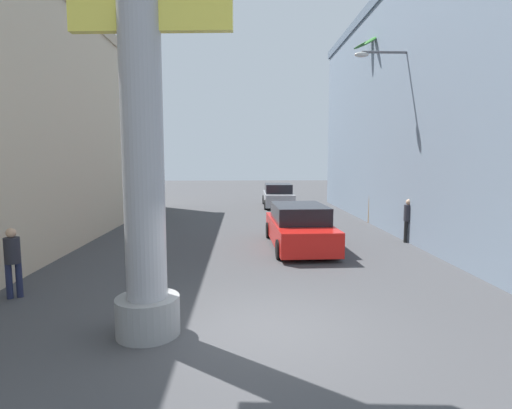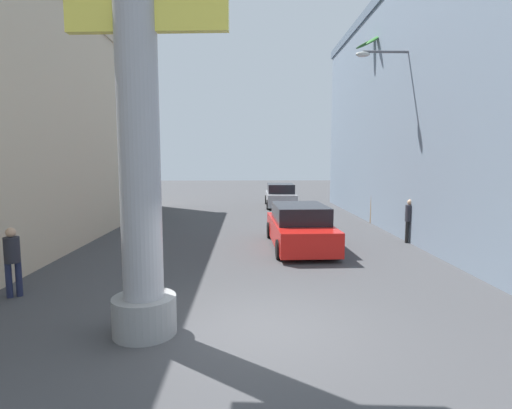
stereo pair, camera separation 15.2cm
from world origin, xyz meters
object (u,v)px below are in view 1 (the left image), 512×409
neon_sign_pole (140,44)px  street_lamp (403,127)px  pedestrian_mid_right (408,217)px  car_lead (299,227)px  palm_tree_mid_right (376,121)px  pedestrian_curb_left (13,257)px  pedestrian_far_left (143,202)px  palm_tree_far_right (348,149)px  car_far (278,196)px

neon_sign_pole → street_lamp: bearing=47.1°
pedestrian_mid_right → car_lead: bearing=-171.2°
palm_tree_mid_right → pedestrian_curb_left: (-11.93, -10.70, -4.14)m
car_lead → pedestrian_far_left: bearing=135.2°
palm_tree_mid_right → palm_tree_far_right: 7.57m
car_far → pedestrian_mid_right: bearing=-71.7°
street_lamp → pedestrian_curb_left: bearing=-150.2°
car_lead → neon_sign_pole: bearing=-117.6°
pedestrian_curb_left → pedestrian_mid_right: pedestrian_mid_right is taller
car_far → palm_tree_far_right: bearing=3.2°
palm_tree_mid_right → pedestrian_mid_right: palm_tree_mid_right is taller
street_lamp → pedestrian_mid_right: 3.60m
palm_tree_mid_right → pedestrian_curb_left: palm_tree_mid_right is taller
street_lamp → pedestrian_mid_right: street_lamp is taller
street_lamp → palm_tree_mid_right: 4.09m
street_lamp → car_lead: 5.89m
pedestrian_far_left → pedestrian_mid_right: bearing=-29.8°
palm_tree_mid_right → pedestrian_mid_right: (-0.25, -4.83, -4.11)m
street_lamp → palm_tree_far_right: size_ratio=1.15×
neon_sign_pole → pedestrian_far_left: neon_sign_pole is taller
pedestrian_far_left → neon_sign_pole: bearing=-76.0°
car_far → palm_tree_mid_right: palm_tree_mid_right is taller
palm_tree_far_right → pedestrian_far_left: 14.12m
street_lamp → pedestrian_far_left: 13.66m
car_far → palm_tree_far_right: (4.80, 0.27, 3.21)m
palm_tree_mid_right → street_lamp: bearing=-94.0°
street_lamp → palm_tree_mid_right: bearing=86.0°
car_lead → pedestrian_far_left: 10.53m
car_far → pedestrian_far_left: (-7.83, -5.27, 0.18)m
pedestrian_curb_left → pedestrian_far_left: bearing=90.5°
street_lamp → palm_tree_mid_right: palm_tree_mid_right is taller
street_lamp → car_lead: street_lamp is taller
car_far → palm_tree_far_right: 5.78m
street_lamp → pedestrian_far_left: (-11.77, 5.95, -3.58)m
palm_tree_far_right → street_lamp: bearing=-94.3°
car_far → street_lamp: bearing=-70.7°
car_far → palm_tree_far_right: size_ratio=0.73×
pedestrian_mid_right → neon_sign_pole: bearing=-135.7°
neon_sign_pole → car_far: size_ratio=2.31×
car_lead → car_far: 12.69m
car_lead → pedestrian_far_left: size_ratio=3.25×
car_lead → palm_tree_mid_right: bearing=50.2°
street_lamp → palm_tree_far_right: 11.54m
palm_tree_far_right → car_far: bearing=-176.8°
street_lamp → palm_tree_far_right: bearing=85.7°
palm_tree_far_right → pedestrian_far_left: bearing=-156.3°
street_lamp → pedestrian_curb_left: 13.88m
street_lamp → palm_tree_mid_right: (0.28, 4.04, 0.60)m
car_far → pedestrian_far_left: size_ratio=3.00×
palm_tree_far_right → car_lead: bearing=-111.7°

